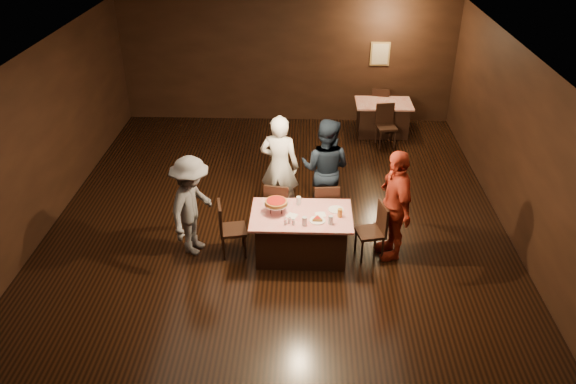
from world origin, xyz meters
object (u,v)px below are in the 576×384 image
object	(u,v)px
back_table	(383,118)
chair_far_right	(325,206)
chair_back_far	(380,105)
glass_amber	(340,213)
glass_back	(299,201)
glass_front_right	(331,220)
plate_empty	(336,210)
chair_back_near	(386,126)
diner_navy_hoodie	(325,169)
main_table	(301,235)
diner_white_jacket	(280,166)
pizza_stand	(276,202)
chair_end_right	(370,231)
glass_front_left	(304,221)
chair_end_left	(233,229)
diner_red_shirt	(395,205)
diner_grey_knit	(192,206)
chair_far_left	(279,205)

from	to	relation	value
back_table	chair_far_right	xyz separation A→B (m)	(-1.46, -4.21, 0.09)
chair_back_far	glass_amber	bearing A→B (deg)	88.41
back_table	glass_amber	size ratio (longest dim) A/B	9.29
glass_back	glass_front_right	bearing A→B (deg)	-47.73
chair_far_right	plate_empty	distance (m)	0.69
chair_back_near	diner_navy_hoodie	world-z (taller)	diner_navy_hoodie
main_table	diner_navy_hoodie	xyz separation A→B (m)	(0.40, 1.26, 0.55)
diner_white_jacket	plate_empty	xyz separation A→B (m)	(0.96, -1.14, -0.17)
chair_back_near	diner_navy_hoodie	bearing A→B (deg)	-125.53
chair_back_far	pizza_stand	bearing A→B (deg)	78.76
chair_end_right	glass_front_left	world-z (taller)	chair_end_right
chair_far_right	pizza_stand	size ratio (longest dim) A/B	2.50
chair_end_left	pizza_stand	xyz separation A→B (m)	(0.70, 0.05, 0.48)
chair_end_right	glass_front_left	size ratio (longest dim) A/B	6.79
diner_navy_hoodie	chair_back_near	bearing A→B (deg)	-98.67
pizza_stand	glass_front_right	size ratio (longest dim) A/B	2.71
diner_white_jacket	diner_red_shirt	world-z (taller)	diner_white_jacket
chair_far_right	diner_grey_knit	world-z (taller)	diner_grey_knit
glass_front_left	glass_front_right	xyz separation A→B (m)	(0.40, 0.05, 0.00)
pizza_stand	chair_far_left	bearing A→B (deg)	90.00
back_table	diner_white_jacket	distance (m)	4.35
chair_end_right	glass_front_right	world-z (taller)	chair_end_right
chair_far_right	glass_amber	xyz separation A→B (m)	(0.20, -0.80, 0.37)
chair_far_left	chair_back_near	world-z (taller)	same
chair_far_left	glass_front_left	xyz separation A→B (m)	(0.45, -1.05, 0.37)
chair_back_far	glass_front_right	world-z (taller)	chair_back_far
chair_end_left	glass_amber	distance (m)	1.74
diner_navy_hoodie	glass_amber	bearing A→B (deg)	115.76
glass_amber	chair_end_left	bearing A→B (deg)	178.32
chair_back_far	diner_white_jacket	bearing A→B (deg)	73.10
diner_white_jacket	glass_front_right	distance (m)	1.77
chair_back_near	chair_back_far	distance (m)	1.30
pizza_stand	plate_empty	distance (m)	0.97
back_table	chair_end_right	distance (m)	5.02
chair_back_near	glass_amber	bearing A→B (deg)	-115.94
chair_end_right	glass_back	xyz separation A→B (m)	(-1.15, 0.30, 0.37)
chair_end_left	diner_grey_knit	bearing A→B (deg)	72.47
diner_white_jacket	glass_amber	bearing A→B (deg)	137.48
back_table	glass_front_left	bearing A→B (deg)	-108.97
glass_front_left	chair_end_right	bearing A→B (deg)	15.95
chair_far_right	plate_empty	bearing A→B (deg)	98.13
chair_end_left	pizza_stand	world-z (taller)	pizza_stand
main_table	glass_back	distance (m)	0.55
chair_far_left	chair_end_right	size ratio (longest dim) A/B	1.00
chair_far_left	chair_back_far	world-z (taller)	same
diner_white_jacket	glass_front_left	size ratio (longest dim) A/B	13.59
diner_grey_knit	chair_back_far	bearing A→B (deg)	-16.64
chair_far_left	glass_back	xyz separation A→B (m)	(0.35, -0.45, 0.37)
chair_far_right	pizza_stand	distance (m)	1.16
chair_far_left	chair_end_left	world-z (taller)	same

